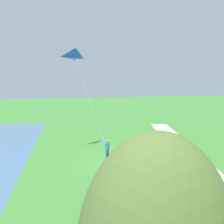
% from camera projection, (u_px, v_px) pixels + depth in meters
% --- Properties ---
extents(ground_plane, '(120.00, 120.00, 0.00)m').
position_uv_depth(ground_plane, '(112.00, 161.00, 19.37)').
color(ground_plane, '#3D7F33').
extents(walkway_path, '(8.53, 31.86, 0.02)m').
position_uv_depth(walkway_path, '(197.00, 164.00, 18.68)').
color(walkway_path, '#B7AD99').
rests_on(walkway_path, ground).
extents(person_kite_flyer, '(0.60, 0.58, 1.83)m').
position_uv_depth(person_kite_flyer, '(107.00, 148.00, 19.66)').
color(person_kite_flyer, '#232328').
rests_on(person_kite_flyer, ground).
extents(flying_kite, '(3.06, 2.55, 7.79)m').
position_uv_depth(flying_kite, '(76.00, 55.00, 20.00)').
color(flying_kite, blue).
extents(park_bench_near_walkway, '(0.72, 1.56, 0.88)m').
position_uv_depth(park_bench_near_walkway, '(164.00, 141.00, 23.55)').
color(park_bench_near_walkway, brown).
rests_on(park_bench_near_walkway, ground).
extents(park_bench_far_walkway, '(0.72, 1.56, 0.88)m').
position_uv_depth(park_bench_far_walkway, '(204.00, 192.00, 13.17)').
color(park_bench_far_walkway, brown).
rests_on(park_bench_far_walkway, ground).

